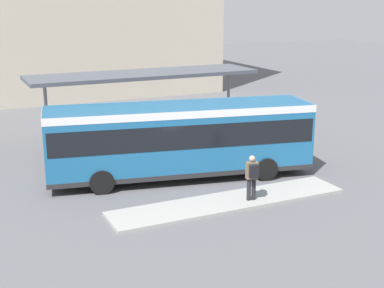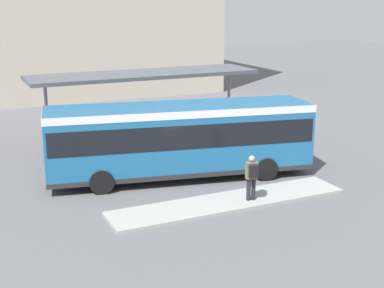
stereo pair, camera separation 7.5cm
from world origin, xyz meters
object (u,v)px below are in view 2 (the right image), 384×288
Objects in this scene: pedestrian_waiting at (252,175)px; potted_planter_near_shelter at (158,148)px; city_bus at (180,136)px; potted_planter_far_side at (115,149)px; bicycle_red at (283,131)px; bicycle_white at (279,127)px; bicycle_blue at (299,133)px.

potted_planter_near_shelter is at bearing 20.57° from pedestrian_waiting.
potted_planter_far_side is at bearing 132.50° from city_bus.
potted_planter_far_side is at bearing -80.77° from bicycle_red.
potted_planter_near_shelter is (-0.01, 2.60, -1.21)m from city_bus.
bicycle_white is at bearing 8.97° from potted_planter_far_side.
bicycle_red is at bearing 8.77° from potted_planter_near_shelter.
bicycle_white is at bearing -173.82° from bicycle_blue.
bicycle_white is 1.48× the size of potted_planter_near_shelter.
potted_planter_far_side is at bearing 165.16° from potted_planter_near_shelter.
potted_planter_far_side is at bearing -75.47° from bicycle_white.
bicycle_blue is at bearing 2.40° from potted_planter_near_shelter.
potted_planter_near_shelter is at bearing -84.87° from bicycle_blue.
bicycle_white is 1.31× the size of potted_planter_far_side.
pedestrian_waiting reaches higher than bicycle_red.
city_bus is 9.43m from bicycle_white.
city_bus is at bearing 26.95° from pedestrian_waiting.
bicycle_blue is 1.35× the size of potted_planter_far_side.
pedestrian_waiting is at bearing -62.25° from city_bus.
potted_planter_far_side reaches higher than bicycle_blue.
potted_planter_far_side is at bearing 33.95° from pedestrian_waiting.
bicycle_white is at bearing 167.11° from bicycle_red.
bicycle_blue is at bearing -0.86° from potted_planter_far_side.
bicycle_white is 8.34m from potted_planter_near_shelter.
pedestrian_waiting is at bearing -33.65° from bicycle_white.
bicycle_white is (6.93, 8.50, -0.72)m from pedestrian_waiting.
city_bus is 2.87m from potted_planter_near_shelter.
bicycle_blue reaches higher than bicycle_white.
pedestrian_waiting is 1.05× the size of bicycle_red.
bicycle_blue reaches higher than bicycle_red.
bicycle_red is at bearing -30.61° from pedestrian_waiting.
potted_planter_far_side is (-3.01, 6.93, -0.42)m from pedestrian_waiting.
potted_planter_near_shelter is (-7.80, -1.20, 0.24)m from bicycle_red.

